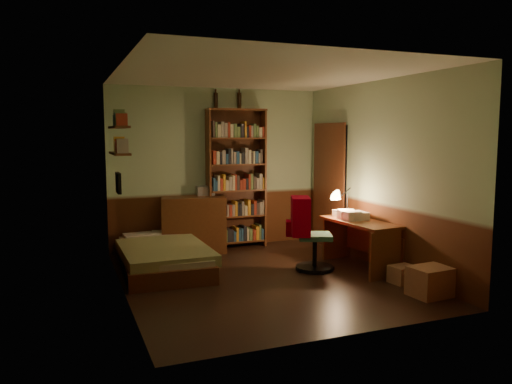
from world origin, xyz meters
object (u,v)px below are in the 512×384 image
object	(u,v)px
mini_stereo	(205,191)
cardboard_box_b	(403,274)
bed	(162,247)
desk_lamp	(347,199)
cardboard_box_a	(430,281)
dresser	(194,224)
bookshelf	(236,179)
office_chair	(315,233)
desk	(359,244)

from	to	relation	value
mini_stereo	cardboard_box_b	world-z (taller)	mini_stereo
bed	desk_lamp	bearing A→B (deg)	-9.82
bed	cardboard_box_a	world-z (taller)	bed
bed	dresser	world-z (taller)	dresser
bed	mini_stereo	world-z (taller)	mini_stereo
bookshelf	bed	bearing A→B (deg)	-144.67
bookshelf	office_chair	bearing A→B (deg)	-70.14
desk_lamp	cardboard_box_a	size ratio (longest dim) A/B	1.15
bookshelf	cardboard_box_a	size ratio (longest dim) A/B	5.01
desk_lamp	cardboard_box_b	distance (m)	1.47
dresser	cardboard_box_a	distance (m)	3.71
dresser	mini_stereo	size ratio (longest dim) A/B	3.61
dresser	desk_lamp	xyz separation A→B (m)	(1.95, -1.37, 0.48)
mini_stereo	dresser	bearing A→B (deg)	-146.57
mini_stereo	office_chair	bearing A→B (deg)	-55.12
bookshelf	dresser	bearing A→B (deg)	-170.65
cardboard_box_a	cardboard_box_b	size ratio (longest dim) A/B	1.47
bed	cardboard_box_b	world-z (taller)	bed
cardboard_box_b	desk_lamp	bearing A→B (deg)	93.34
bed	bookshelf	bearing A→B (deg)	34.81
dresser	office_chair	distance (m)	2.09
dresser	cardboard_box_b	xyz separation A→B (m)	(2.02, -2.59, -0.33)
office_chair	cardboard_box_b	bearing A→B (deg)	-29.64
dresser	mini_stereo	bearing A→B (deg)	41.47
desk	cardboard_box_a	bearing A→B (deg)	-91.73
office_chair	cardboard_box_a	bearing A→B (deg)	-42.21
cardboard_box_b	bed	bearing A→B (deg)	146.49
office_chair	bed	bearing A→B (deg)	178.46
bed	cardboard_box_a	size ratio (longest dim) A/B	4.43
bed	bookshelf	xyz separation A→B (m)	(1.41, 0.90, 0.84)
dresser	desk	world-z (taller)	dresser
cardboard_box_b	desk	bearing A→B (deg)	98.42
mini_stereo	desk_lamp	size ratio (longest dim) A/B	0.53
bed	desk_lamp	distance (m)	2.75
cardboard_box_a	cardboard_box_b	bearing A→B (deg)	86.80
dresser	desk	bearing A→B (deg)	-30.76
bed	cardboard_box_b	xyz separation A→B (m)	(2.68, -1.78, -0.19)
bed	desk	size ratio (longest dim) A/B	1.61
desk	cardboard_box_b	xyz separation A→B (m)	(0.12, -0.81, -0.22)
office_chair	cardboard_box_a	distance (m)	1.67
dresser	desk	distance (m)	2.60
desk	desk_lamp	xyz separation A→B (m)	(0.05, 0.41, 0.59)
cardboard_box_a	mini_stereo	bearing A→B (deg)	118.52
bookshelf	office_chair	distance (m)	1.92
dresser	office_chair	bearing A→B (deg)	-40.00
office_chair	cardboard_box_a	world-z (taller)	office_chair
bed	dresser	bearing A→B (deg)	52.97
mini_stereo	cardboard_box_a	bearing A→B (deg)	-57.18
cardboard_box_a	cardboard_box_b	world-z (taller)	cardboard_box_a
bed	desk_lamp	xyz separation A→B (m)	(2.61, -0.56, 0.63)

